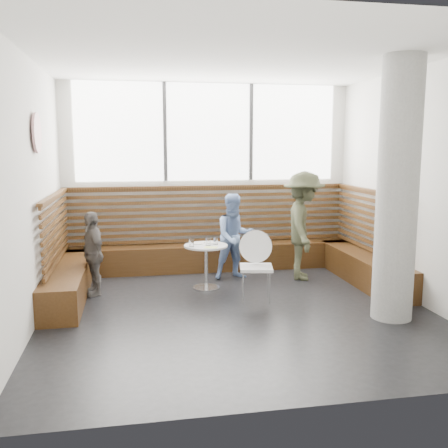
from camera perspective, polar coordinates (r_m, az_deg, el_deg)
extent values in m
cube|color=silver|center=(6.32, 1.64, 3.99)|extent=(5.00, 5.00, 3.20)
cube|color=black|center=(6.65, 1.58, -9.84)|extent=(5.00, 5.00, 0.01)
cube|color=white|center=(6.39, 1.71, 18.41)|extent=(5.00, 5.00, 0.01)
cube|color=white|center=(8.74, -1.78, 10.44)|extent=(4.50, 0.02, 1.65)
cube|color=#3F3F42|center=(8.64, -6.76, 10.40)|extent=(0.06, 0.04, 1.65)
cube|color=#3F3F42|center=(8.87, 3.12, 10.41)|extent=(0.06, 0.04, 1.65)
cube|color=#38210E|center=(8.73, -1.48, -3.78)|extent=(5.00, 0.50, 0.45)
cube|color=#38210E|center=(7.71, -17.12, -5.88)|extent=(0.50, 2.50, 0.45)
cube|color=#38210E|center=(8.44, 14.92, -4.51)|extent=(0.50, 2.50, 0.45)
cube|color=#3C240F|center=(8.76, -1.68, 1.10)|extent=(4.88, 0.08, 0.98)
cube|color=#3C240F|center=(7.59, -18.64, -0.60)|extent=(0.08, 2.38, 0.98)
cube|color=#3C240F|center=(8.38, 16.17, 0.39)|extent=(0.08, 2.38, 0.98)
cylinder|color=gray|center=(6.42, 19.21, 3.57)|extent=(0.50, 0.50, 3.20)
cylinder|color=white|center=(6.66, -20.61, 9.71)|extent=(0.03, 0.50, 0.50)
cylinder|color=silver|center=(7.65, -2.06, -7.27)|extent=(0.41, 0.41, 0.02)
cylinder|color=silver|center=(7.56, -2.07, -4.90)|extent=(0.06, 0.06, 0.64)
cylinder|color=#B7B7BA|center=(7.49, -2.08, -2.51)|extent=(0.65, 0.65, 0.03)
cube|color=white|center=(6.94, 3.69, -5.02)|extent=(0.44, 0.42, 0.04)
cylinder|color=white|center=(7.06, 3.34, -2.58)|extent=(0.46, 0.11, 0.46)
cylinder|color=silver|center=(6.82, 2.53, -7.42)|extent=(0.02, 0.02, 0.45)
cylinder|color=silver|center=(6.90, 5.44, -7.24)|extent=(0.02, 0.02, 0.45)
cylinder|color=silver|center=(7.11, 1.95, -6.72)|extent=(0.02, 0.02, 0.45)
cylinder|color=silver|center=(7.19, 4.76, -6.56)|extent=(0.02, 0.02, 0.45)
imported|color=#3C402A|center=(8.12, 9.07, -0.19)|extent=(0.95, 1.27, 1.74)
imported|color=#6D89BD|center=(8.05, 1.24, -1.45)|extent=(0.73, 0.60, 1.39)
imported|color=#5D5854|center=(7.44, -14.79, -3.27)|extent=(0.54, 0.77, 1.22)
cylinder|color=white|center=(7.59, -3.03, -2.22)|extent=(0.19, 0.19, 0.01)
cylinder|color=white|center=(7.67, -1.62, -2.09)|extent=(0.20, 0.20, 0.01)
cylinder|color=white|center=(7.37, -3.75, -2.14)|extent=(0.08, 0.08, 0.12)
cylinder|color=white|center=(7.45, -1.83, -2.02)|extent=(0.07, 0.07, 0.12)
cylinder|color=white|center=(7.53, -0.95, -1.93)|extent=(0.07, 0.07, 0.11)
cube|color=#A5C64C|center=(7.30, -1.50, -2.69)|extent=(0.22, 0.19, 0.00)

